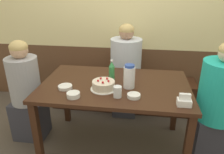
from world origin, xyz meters
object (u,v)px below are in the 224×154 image
bench_seat (122,93)px  bowl_side_dish (73,95)px  glass_water_tall (118,92)px  person_grey_tee (27,95)px  water_pitcher (129,77)px  bowl_soup_white (134,96)px  person_teal_shirt (126,71)px  person_pale_blue_shirt (217,105)px  bowl_rice_small (65,87)px  birthday_cake (104,85)px  napkin_holder (184,101)px  soju_bottle (112,70)px

bench_seat → bowl_side_dish: 1.31m
glass_water_tall → person_grey_tee: bearing=163.5°
water_pitcher → bowl_side_dish: 0.53m
water_pitcher → person_grey_tee: (-1.11, 0.10, -0.32)m
bowl_soup_white → person_teal_shirt: (-0.15, 0.95, -0.16)m
glass_water_tall → person_pale_blue_shirt: person_pale_blue_shirt is taller
bowl_soup_white → person_pale_blue_shirt: person_pale_blue_shirt is taller
person_teal_shirt → person_pale_blue_shirt: 1.16m
bowl_rice_small → person_pale_blue_shirt: (1.42, 0.16, -0.17)m
bench_seat → bowl_rice_small: bearing=-114.2°
glass_water_tall → person_grey_tee: 1.10m
bench_seat → birthday_cake: size_ratio=8.02×
person_pale_blue_shirt → glass_water_tall: bearing=15.6°
bowl_soup_white → person_teal_shirt: size_ratio=0.09×
bowl_soup_white → napkin_holder: bearing=-11.1°
napkin_holder → glass_water_tall: 0.54m
birthday_cake → soju_bottle: (0.04, 0.23, 0.06)m
bowl_soup_white → glass_water_tall: bearing=-175.3°
birthday_cake → person_teal_shirt: bearing=80.6°
bench_seat → soju_bottle: bearing=-93.7°
glass_water_tall → bench_seat: bearing=92.9°
bench_seat → birthday_cake: 1.11m
bench_seat → bowl_soup_white: size_ratio=17.09×
birthday_cake → bowl_rice_small: birthday_cake is taller
bowl_rice_small → person_pale_blue_shirt: size_ratio=0.11×
napkin_holder → glass_water_tall: napkin_holder is taller
birthday_cake → bowl_soup_white: bearing=-23.0°
person_pale_blue_shirt → person_grey_tee: bearing=-1.4°
bowl_rice_small → bowl_side_dish: size_ratio=1.14×
napkin_holder → bowl_soup_white: size_ratio=0.96×
bowl_soup_white → bowl_side_dish: 0.52m
bowl_side_dish → glass_water_tall: (0.37, 0.06, 0.03)m
glass_water_tall → birthday_cake: bearing=137.7°
person_teal_shirt → person_grey_tee: 1.22m
water_pitcher → person_teal_shirt: bearing=96.9°
bench_seat → napkin_holder: size_ratio=17.73×
bench_seat → soju_bottle: (-0.05, -0.73, 0.62)m
bowl_soup_white → person_teal_shirt: bearing=98.8°
bench_seat → soju_bottle: soju_bottle is taller
water_pitcher → glass_water_tall: 0.23m
bowl_side_dish → person_teal_shirt: person_teal_shirt is taller
napkin_holder → bench_seat: bearing=117.3°
bowl_side_dish → person_pale_blue_shirt: person_pale_blue_shirt is taller
person_teal_shirt → bench_seat: bearing=-159.2°
bowl_soup_white → person_pale_blue_shirt: bearing=17.5°
bowl_rice_small → bowl_side_dish: bearing=-50.4°
glass_water_tall → water_pitcher: bearing=67.6°
bowl_soup_white → bowl_rice_small: (-0.64, 0.09, -0.00)m
bowl_side_dish → bowl_rice_small: bearing=129.6°
bowl_soup_white → person_pale_blue_shirt: size_ratio=0.10×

